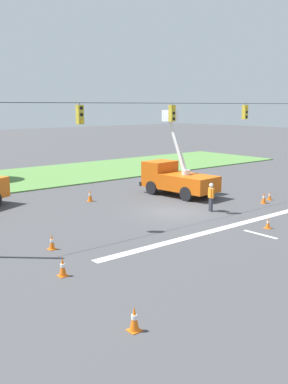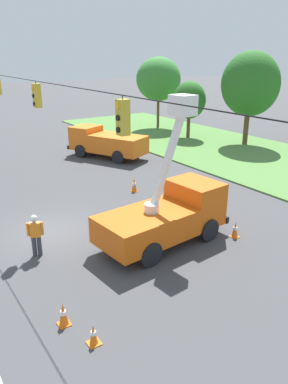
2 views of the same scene
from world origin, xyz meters
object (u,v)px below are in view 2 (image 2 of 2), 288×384
Objects in this scene: road_worker at (35,233)px; traffic_cone_mid_left at (235,230)px; utility_truck_bucket_lift at (168,212)px; tree_centre at (250,84)px; tree_west at (189,100)px; utility_truck_support_near at (106,142)px; tree_far_west at (158,79)px; traffic_cone_lane_edge_b at (63,314)px; traffic_cone_centre_line at (134,185)px; traffic_cone_far_right at (93,335)px.

road_worker is 8.48m from traffic_cone_mid_left.
utility_truck_bucket_lift is 3.47× the size of road_worker.
utility_truck_bucket_lift is at bearing 69.52° from road_worker.
tree_west is at bearing -156.16° from tree_centre.
tree_west is 10.48m from utility_truck_support_near.
traffic_cone_lane_edge_b is (24.21, -21.08, -4.81)m from tree_far_west.
utility_truck_bucket_lift is 7.42× the size of traffic_cone_centre_line.
utility_truck_bucket_lift is at bearing -18.32° from utility_truck_support_near.
utility_truck_bucket_lift is 6.50m from traffic_cone_centre_line.
traffic_cone_mid_left is (1.40, 2.68, -0.97)m from utility_truck_bucket_lift.
tree_far_west reaches higher than traffic_cone_far_right.
traffic_cone_far_right is at bearing -3.63° from road_worker.
utility_truck_support_near is 8.32m from traffic_cone_centre_line.
utility_truck_bucket_lift is 6.45m from traffic_cone_lane_edge_b.
tree_far_west is 1.21× the size of utility_truck_bucket_lift.
traffic_cone_centre_line is at bearing -39.97° from tree_far_west.
traffic_cone_far_right is at bearing -29.63° from utility_truck_support_near.
tree_far_west is 9.00× the size of traffic_cone_centre_line.
traffic_cone_far_right is 0.77× the size of traffic_cone_centre_line.
traffic_cone_mid_left is at bearing -7.20° from utility_truck_support_near.
tree_centre is at bearing 122.43° from utility_truck_bucket_lift.
tree_centre is at bearing 107.64° from traffic_cone_centre_line.
tree_west is at bearing 137.30° from utility_truck_bucket_lift.
utility_truck_bucket_lift reaches higher than tree_west.
tree_far_west is at bearing 174.15° from tree_west.
traffic_cone_far_right is at bearing -73.78° from traffic_cone_mid_left.
traffic_cone_lane_edge_b is (18.44, -20.49, -3.22)m from tree_west.
tree_west is 7.07× the size of traffic_cone_lane_edge_b.
road_worker reaches higher than traffic_cone_centre_line.
traffic_cone_centre_line reaches higher than traffic_cone_lane_edge_b.
tree_west is 24.33m from road_worker.
utility_truck_support_near is 8.78× the size of traffic_cone_lane_edge_b.
utility_truck_bucket_lift is at bearing -35.15° from tree_far_west.
tree_centre reaches higher than traffic_cone_mid_left.
utility_truck_bucket_lift is (15.87, -14.65, -2.26)m from tree_west.
traffic_cone_lane_edge_b is 1.18× the size of traffic_cone_far_right.
tree_centre is at bearing 75.33° from utility_truck_support_near.
utility_truck_bucket_lift is at bearing 113.68° from traffic_cone_lane_edge_b.
traffic_cone_centre_line is at bearing 142.16° from traffic_cone_far_right.
tree_west is 28.31m from traffic_cone_far_right.
tree_centre is 1.20× the size of utility_truck_support_near.
traffic_cone_centre_line is at bearing -51.80° from tree_west.
utility_truck_bucket_lift is 6.72m from traffic_cone_far_right.
tree_west reaches higher than traffic_cone_mid_left.
traffic_cone_mid_left reaches higher than traffic_cone_far_right.
tree_west reaches higher than road_worker.
traffic_cone_far_right is at bearing 17.42° from traffic_cone_lane_edge_b.
utility_truck_support_near is at bearing 141.11° from road_worker.
utility_truck_bucket_lift reaches higher than utility_truck_support_near.
tree_west is at bearing 128.20° from traffic_cone_centre_line.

